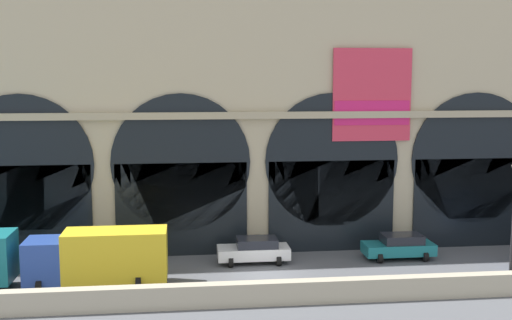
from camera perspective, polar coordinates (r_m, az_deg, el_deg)
name	(u,v)px	position (r m, az deg, el deg)	size (l,w,h in m)	color
ground_plane	(268,276)	(36.39, 1.08, -10.57)	(200.00, 200.00, 0.00)	#54565B
quay_parapet_wall	(280,293)	(32.05, 2.16, -11.99)	(90.00, 0.70, 1.18)	#B2A891
station_building	(253,93)	(42.29, -0.25, 6.15)	(50.48, 5.86, 21.20)	#BCAD8C
box_truck_midwest	(99,256)	(35.22, -14.12, -8.52)	(7.50, 2.91, 3.12)	#28479E
car_center	(254,250)	(38.76, -0.16, -8.20)	(4.40, 2.22, 1.55)	white
car_mideast	(399,246)	(40.63, 12.93, -7.66)	(4.40, 2.22, 1.55)	#19727A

